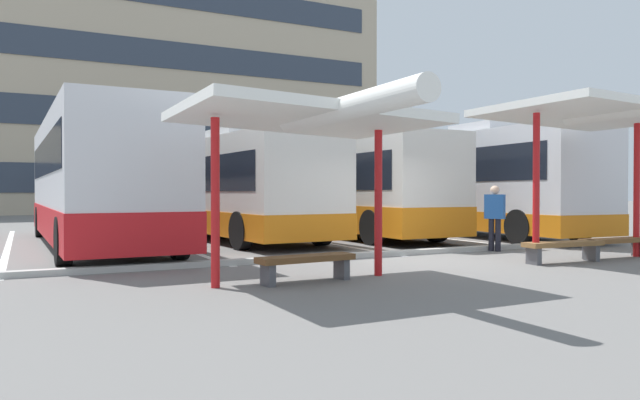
% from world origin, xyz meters
% --- Properties ---
extents(ground_plane, '(160.00, 160.00, 0.00)m').
position_xyz_m(ground_plane, '(0.00, 0.00, 0.00)').
color(ground_plane, slate).
extents(terminal_building, '(37.08, 12.08, 20.29)m').
position_xyz_m(terminal_building, '(0.03, 37.44, 8.78)').
color(terminal_building, tan).
rests_on(terminal_building, ground).
extents(coach_bus_0, '(2.91, 11.99, 3.81)m').
position_xyz_m(coach_bus_0, '(-6.13, 6.78, 1.77)').
color(coach_bus_0, silver).
rests_on(coach_bus_0, ground).
extents(coach_bus_1, '(3.46, 12.37, 3.44)m').
position_xyz_m(coach_bus_1, '(-2.02, 8.45, 1.59)').
color(coach_bus_1, silver).
rests_on(coach_bus_1, ground).
extents(coach_bus_2, '(2.59, 12.47, 3.53)m').
position_xyz_m(coach_bus_2, '(1.95, 8.16, 1.62)').
color(coach_bus_2, silver).
rests_on(coach_bus_2, ground).
extents(coach_bus_3, '(3.15, 12.13, 3.80)m').
position_xyz_m(coach_bus_3, '(6.15, 6.21, 1.80)').
color(coach_bus_3, silver).
rests_on(coach_bus_3, ground).
extents(lane_stripe_0, '(0.16, 14.00, 0.01)m').
position_xyz_m(lane_stripe_0, '(-8.31, 7.70, 0.00)').
color(lane_stripe_0, white).
rests_on(lane_stripe_0, ground).
extents(lane_stripe_1, '(0.16, 14.00, 0.01)m').
position_xyz_m(lane_stripe_1, '(-4.15, 7.70, 0.00)').
color(lane_stripe_1, white).
rests_on(lane_stripe_1, ground).
extents(lane_stripe_2, '(0.16, 14.00, 0.01)m').
position_xyz_m(lane_stripe_2, '(0.00, 7.70, 0.00)').
color(lane_stripe_2, white).
rests_on(lane_stripe_2, ground).
extents(lane_stripe_3, '(0.16, 14.00, 0.01)m').
position_xyz_m(lane_stripe_3, '(4.15, 7.70, 0.00)').
color(lane_stripe_3, white).
rests_on(lane_stripe_3, ground).
extents(lane_stripe_4, '(0.16, 14.00, 0.01)m').
position_xyz_m(lane_stripe_4, '(8.31, 7.70, 0.00)').
color(lane_stripe_4, white).
rests_on(lane_stripe_4, ground).
extents(waiting_shelter_0, '(4.01, 5.06, 2.90)m').
position_xyz_m(waiting_shelter_0, '(-3.74, -1.92, 2.68)').
color(waiting_shelter_0, red).
rests_on(waiting_shelter_0, ground).
extents(bench_0, '(1.75, 0.58, 0.45)m').
position_xyz_m(bench_0, '(-3.74, -1.79, 0.34)').
color(bench_0, brown).
rests_on(bench_0, ground).
extents(waiting_shelter_1, '(4.20, 5.29, 3.37)m').
position_xyz_m(waiting_shelter_1, '(3.19, -1.98, 3.14)').
color(waiting_shelter_1, red).
rests_on(waiting_shelter_1, ground).
extents(bench_1, '(1.94, 0.54, 0.45)m').
position_xyz_m(bench_1, '(2.29, -1.79, 0.34)').
color(bench_1, brown).
rests_on(bench_1, ground).
extents(bench_2, '(1.92, 0.46, 0.45)m').
position_xyz_m(bench_2, '(4.09, -1.68, 0.34)').
color(bench_2, brown).
rests_on(bench_2, ground).
extents(platform_kerb, '(44.00, 0.24, 0.12)m').
position_xyz_m(platform_kerb, '(0.00, 0.96, 0.06)').
color(platform_kerb, '#ADADA8').
rests_on(platform_kerb, ground).
extents(waiting_passenger_0, '(0.43, 0.52, 1.66)m').
position_xyz_m(waiting_passenger_0, '(2.72, 0.71, 0.96)').
color(waiting_passenger_0, black).
rests_on(waiting_passenger_0, ground).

